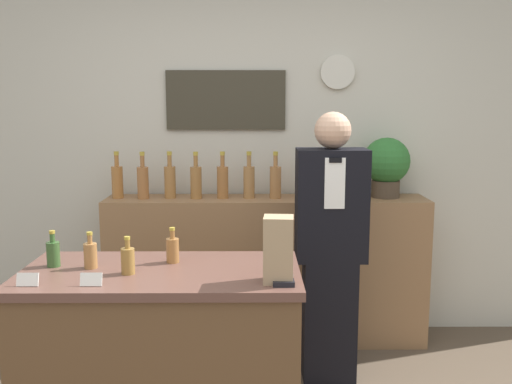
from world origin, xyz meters
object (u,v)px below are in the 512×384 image
at_px(potted_plant, 386,164).
at_px(paper_bag, 278,250).
at_px(shopkeeper, 330,250).
at_px(tape_dispenser, 285,280).

bearing_deg(potted_plant, paper_bag, -117.63).
xyz_separation_m(potted_plant, paper_bag, (-0.80, -1.54, -0.19)).
xyz_separation_m(shopkeeper, tape_dispenser, (-0.32, -0.98, 0.13)).
bearing_deg(potted_plant, tape_dispenser, -116.25).
xyz_separation_m(potted_plant, tape_dispenser, (-0.78, -1.58, -0.31)).
bearing_deg(potted_plant, shopkeeper, -127.08).
xyz_separation_m(shopkeeper, paper_bag, (-0.35, -0.93, 0.25)).
relative_size(shopkeeper, paper_bag, 5.70).
relative_size(potted_plant, tape_dispenser, 4.55).
relative_size(shopkeeper, tape_dispenser, 17.86).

